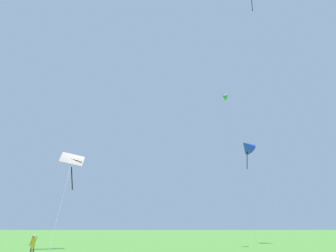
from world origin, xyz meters
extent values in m
cone|color=green|center=(9.54, 34.73, 18.43)|extent=(1.17, 1.09, 1.03)
cylinder|color=yellow|center=(9.61, 34.91, 17.63)|extent=(0.20, 0.42, 0.93)
cylinder|color=silver|center=(9.74, 30.70, 9.18)|extent=(0.40, 8.06, 18.35)
cone|color=blue|center=(13.20, 38.94, 12.68)|extent=(2.97, 2.82, 2.43)
cylinder|color=black|center=(13.07, 38.84, 10.63)|extent=(0.40, 0.34, 2.56)
cylinder|color=silver|center=(13.98, 34.19, 6.26)|extent=(1.58, 9.51, 12.52)
cylinder|color=black|center=(10.97, 24.50, 25.11)|extent=(0.23, 0.35, 2.44)
cylinder|color=silver|center=(11.87, 19.00, 13.37)|extent=(1.67, 11.28, 26.73)
cube|color=black|center=(-7.98, 28.18, 8.39)|extent=(2.30, 1.84, 1.66)
cylinder|color=#3F382D|center=(-7.98, 28.18, 8.39)|extent=(2.05, 0.21, 0.57)
cylinder|color=black|center=(-7.87, 28.38, 6.46)|extent=(0.35, 0.53, 2.31)
cylinder|color=silver|center=(-7.14, 23.74, 4.11)|extent=(1.70, 8.89, 8.22)
cube|color=yellow|center=(-5.62, 14.87, 0.93)|extent=(0.23, 0.23, 0.51)
cylinder|color=yellow|center=(-5.54, 14.95, 1.06)|extent=(0.21, 0.21, 0.47)
cylinder|color=yellow|center=(-5.69, 14.79, 1.06)|extent=(0.21, 0.21, 0.47)
sphere|color=tan|center=(-5.62, 14.87, 1.28)|extent=(0.19, 0.19, 0.19)
camera|label=1|loc=(1.31, -2.74, 1.77)|focal=32.64mm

